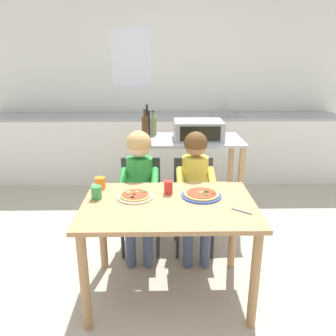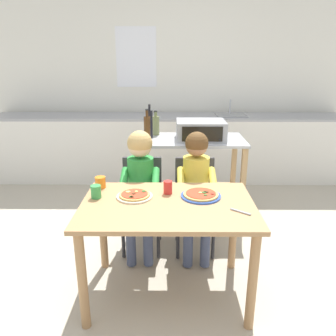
{
  "view_description": "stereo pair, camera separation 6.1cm",
  "coord_description": "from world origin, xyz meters",
  "views": [
    {
      "loc": [
        -0.04,
        -2.07,
        1.66
      ],
      "look_at": [
        0.0,
        0.3,
        0.87
      ],
      "focal_mm": 35.98,
      "sensor_mm": 36.0,
      "label": 1
    },
    {
      "loc": [
        0.02,
        -2.07,
        1.66
      ],
      "look_at": [
        0.0,
        0.3,
        0.87
      ],
      "focal_mm": 35.98,
      "sensor_mm": 36.0,
      "label": 2
    }
  ],
  "objects": [
    {
      "name": "ground_plane",
      "position": [
        0.0,
        1.14,
        0.0
      ],
      "size": [
        11.4,
        11.4,
        0.0
      ],
      "primitive_type": "plane",
      "color": "#B7AD99"
    },
    {
      "name": "back_wall_tiled",
      "position": [
        -0.0,
        2.91,
        1.35
      ],
      "size": [
        5.36,
        0.13,
        2.7
      ],
      "color": "white",
      "rests_on": "ground"
    },
    {
      "name": "kitchen_counter",
      "position": [
        0.0,
        2.5,
        0.45
      ],
      "size": [
        4.83,
        0.6,
        1.1
      ],
      "color": "silver",
      "rests_on": "ground"
    },
    {
      "name": "kitchen_island_cart",
      "position": [
        0.23,
        1.2,
        0.59
      ],
      "size": [
        1.04,
        0.58,
        0.88
      ],
      "color": "#B7BABF",
      "rests_on": "ground"
    },
    {
      "name": "toaster_oven",
      "position": [
        0.31,
        1.18,
        0.98
      ],
      "size": [
        0.47,
        0.37,
        0.18
      ],
      "color": "#999BA0",
      "rests_on": "kitchen_island_cart"
    },
    {
      "name": "bottle_tall_green_wine",
      "position": [
        -0.19,
        1.23,
        1.03
      ],
      "size": [
        0.06,
        0.06,
        0.34
      ],
      "color": "black",
      "rests_on": "kitchen_island_cart"
    },
    {
      "name": "bottle_dark_olive_oil",
      "position": [
        -0.14,
        1.38,
        0.99
      ],
      "size": [
        0.08,
        0.08,
        0.25
      ],
      "color": "olive",
      "rests_on": "kitchen_island_cart"
    },
    {
      "name": "bottle_slim_sauce",
      "position": [
        -0.2,
        1.09,
        1.01
      ],
      "size": [
        0.06,
        0.06,
        0.31
      ],
      "color": "#4C2D14",
      "rests_on": "kitchen_island_cart"
    },
    {
      "name": "dining_table",
      "position": [
        0.0,
        0.0,
        0.61
      ],
      "size": [
        1.17,
        0.78,
        0.72
      ],
      "color": "#AD7F51",
      "rests_on": "ground"
    },
    {
      "name": "dining_chair_left",
      "position": [
        -0.23,
        0.66,
        0.48
      ],
      "size": [
        0.36,
        0.36,
        0.81
      ],
      "color": "#333338",
      "rests_on": "ground"
    },
    {
      "name": "dining_chair_right",
      "position": [
        0.23,
        0.65,
        0.48
      ],
      "size": [
        0.36,
        0.36,
        0.81
      ],
      "color": "#333338",
      "rests_on": "ground"
    },
    {
      "name": "child_in_green_shirt",
      "position": [
        -0.23,
        0.55,
        0.71
      ],
      "size": [
        0.32,
        0.42,
        1.07
      ],
      "color": "#424C6B",
      "rests_on": "ground"
    },
    {
      "name": "child_in_yellow_shirt",
      "position": [
        0.23,
        0.53,
        0.69
      ],
      "size": [
        0.32,
        0.42,
        1.07
      ],
      "color": "#424C6B",
      "rests_on": "ground"
    },
    {
      "name": "pizza_plate_cream",
      "position": [
        -0.23,
        0.1,
        0.74
      ],
      "size": [
        0.25,
        0.25,
        0.03
      ],
      "color": "beige",
      "rests_on": "dining_table"
    },
    {
      "name": "pizza_plate_blue_rimmed",
      "position": [
        0.23,
        0.11,
        0.74
      ],
      "size": [
        0.28,
        0.28,
        0.03
      ],
      "color": "#3356B7",
      "rests_on": "dining_table"
    },
    {
      "name": "drinking_cup_orange",
      "position": [
        -0.51,
        0.28,
        0.77
      ],
      "size": [
        0.08,
        0.08,
        0.08
      ],
      "primitive_type": "cylinder",
      "color": "orange",
      "rests_on": "dining_table"
    },
    {
      "name": "drinking_cup_green",
      "position": [
        -0.5,
        0.09,
        0.77
      ],
      "size": [
        0.07,
        0.07,
        0.09
      ],
      "primitive_type": "cylinder",
      "color": "green",
      "rests_on": "dining_table"
    },
    {
      "name": "drinking_cup_red",
      "position": [
        0.0,
        0.17,
        0.77
      ],
      "size": [
        0.06,
        0.06,
        0.09
      ],
      "primitive_type": "cylinder",
      "color": "red",
      "rests_on": "dining_table"
    },
    {
      "name": "serving_spoon",
      "position": [
        0.46,
        -0.14,
        0.73
      ],
      "size": [
        0.12,
        0.1,
        0.01
      ],
      "primitive_type": "cylinder",
      "rotation": [
        0.0,
        1.57,
        2.48
      ],
      "color": "#B7BABF",
      "rests_on": "dining_table"
    }
  ]
}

